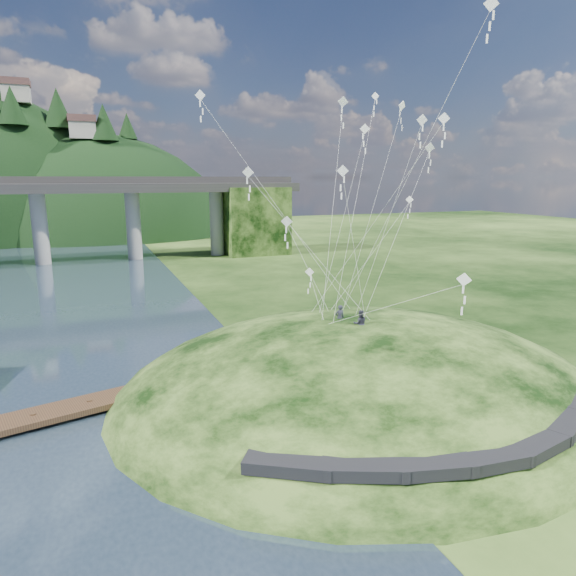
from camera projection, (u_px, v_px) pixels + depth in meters
name	position (u px, v px, depth m)	size (l,w,h in m)	color
ground	(264.00, 423.00, 31.65)	(320.00, 320.00, 0.00)	black
grass_hill	(360.00, 411.00, 36.67)	(36.00, 32.00, 13.00)	black
footpath	(472.00, 444.00, 25.05)	(22.29, 5.84, 0.83)	black
wooden_dock	(89.00, 404.00, 33.14)	(15.61, 6.13, 1.11)	#342115
kite_flyers	(354.00, 308.00, 35.53)	(1.45, 2.76, 1.98)	#282835
kite_swarm	(360.00, 155.00, 36.49)	(18.52, 16.83, 18.41)	white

